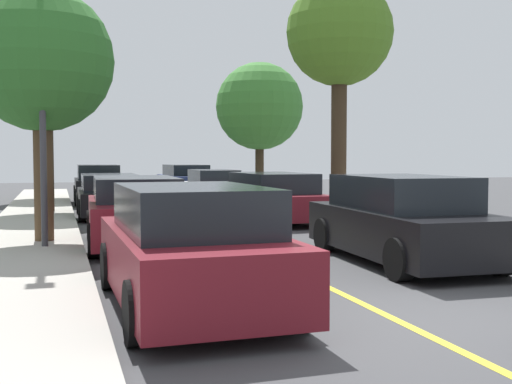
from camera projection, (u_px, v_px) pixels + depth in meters
The scene contains 17 objects.
ground at pixel (399, 321), 7.05m from camera, with size 80.00×80.00×0.00m, color #424244.
center_line at pixel (279, 263), 10.86m from camera, with size 0.12×39.20×0.01m, color gold.
parked_car_left_nearest at pixel (191, 248), 7.64m from camera, with size 1.91×4.18×1.47m.
parked_car_left_near at pixel (136, 212), 12.92m from camera, with size 2.06×4.17×1.39m.
parked_car_left_far at pixel (110, 195), 19.25m from camera, with size 1.96×4.37×1.27m.
parked_car_left_farthest at pixel (98, 185), 24.77m from camera, with size 1.86×4.25×1.48m.
parked_car_right_nearest at pixel (402, 221), 10.93m from camera, with size 2.07×4.45×1.48m.
parked_car_right_near at pixel (271, 198), 17.68m from camera, with size 2.08×4.70×1.36m.
parked_car_right_far at pixel (214, 187), 24.09m from camera, with size 1.89×4.19×1.31m.
parked_car_right_farthest at pixel (186, 181), 29.30m from camera, with size 2.05×4.55×1.43m.
street_tree_left_nearest at pixel (41, 61), 12.58m from camera, with size 2.84×2.84×5.00m.
street_tree_left_near at pixel (46, 62), 19.31m from camera, with size 3.72×3.72×6.40m.
street_tree_left_far at pixel (49, 80), 26.04m from camera, with size 3.87×3.87×6.72m.
street_tree_right_nearest at pixel (340, 36), 17.38m from camera, with size 2.91×2.91×6.50m.
street_tree_right_near at pixel (260, 107), 24.32m from camera, with size 3.33×3.33×5.24m.
fire_hydrant at pixel (429, 223), 12.85m from camera, with size 0.20×0.20×0.70m.
streetlamp at pixel (42, 64), 11.76m from camera, with size 0.36×0.24×5.95m.
Camera 1 is at (-3.57, -6.17, 1.82)m, focal length 44.88 mm.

